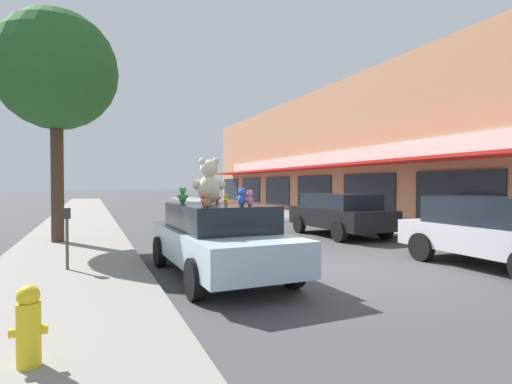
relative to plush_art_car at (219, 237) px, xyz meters
The scene contains 18 objects.
ground_plane 3.03m from the plush_art_car, ahead, with size 260.00×260.00×0.00m, color #424244.
sidewalk_near 3.01m from the plush_art_car, behind, with size 3.14×90.00×0.13m.
storefront_row 21.00m from the plush_art_car, 39.98° to the left, with size 13.13×36.08×7.58m.
plush_art_car is the anchor object (origin of this frame).
teddy_bear_giant 1.17m from the plush_art_car, 123.63° to the left, with size 0.73×0.48×0.96m.
teddy_bear_red 1.00m from the plush_art_car, 134.68° to the right, with size 0.16×0.14×0.22m.
teddy_bear_white 1.10m from the plush_art_car, 94.31° to the left, with size 0.23×0.15×0.31m.
teddy_bear_pink 1.28m from the plush_art_car, 71.25° to the right, with size 0.22×0.20×0.30m.
teddy_bear_brown 1.53m from the plush_art_car, 116.05° to the right, with size 0.21×0.15×0.28m.
teddy_bear_blue 1.23m from the plush_art_car, 78.64° to the right, with size 0.22×0.24×0.34m.
teddy_bear_yellow 0.81m from the plush_art_car, 50.29° to the right, with size 0.13×0.16×0.22m.
teddy_bear_green 1.28m from the plush_art_car, 127.21° to the left, with size 0.25×0.15×0.34m.
teddy_bear_orange 1.20m from the plush_art_car, 74.95° to the left, with size 0.16×0.20×0.27m.
parked_car_far_left 6.19m from the plush_art_car, 15.49° to the right, with size 1.95×4.18×1.60m.
parked_car_far_center 7.42m from the plush_art_car, 36.42° to the left, with size 2.06×4.31×1.54m.
street_tree 8.05m from the plush_art_car, 120.21° to the left, with size 3.61×3.61×7.04m.
fire_hydrant 4.57m from the plush_art_car, 130.92° to the right, with size 0.33×0.22×0.79m.
parking_meter 3.14m from the plush_art_car, 156.38° to the left, with size 0.14×0.10×1.27m.
Camera 1 is at (-5.32, -7.39, 1.89)m, focal length 28.00 mm.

